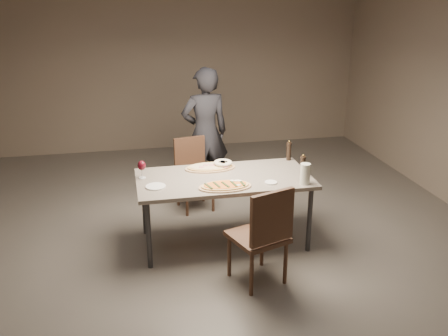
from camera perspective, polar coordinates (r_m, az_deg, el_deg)
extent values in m
plane|color=#5B554F|center=(5.48, 0.00, -8.38)|extent=(7.00, 7.00, 0.00)
plane|color=gray|center=(8.36, -5.02, 11.68)|extent=(6.00, 0.00, 6.00)
cube|color=slate|center=(5.17, 0.00, -1.25)|extent=(1.80, 0.90, 0.04)
cylinder|color=#333335|center=(4.90, -8.61, -7.59)|extent=(0.05, 0.05, 0.71)
cylinder|color=#333335|center=(5.22, 9.74, -5.85)|extent=(0.05, 0.05, 0.71)
cylinder|color=#333335|center=(5.57, -9.10, -4.10)|extent=(0.05, 0.05, 0.71)
cylinder|color=#333335|center=(5.85, 7.15, -2.77)|extent=(0.05, 0.05, 0.71)
ellipsoid|color=white|center=(4.97, 0.93, -1.41)|extent=(0.05, 0.05, 0.01)
ellipsoid|color=white|center=(4.97, 1.82, -1.43)|extent=(0.05, 0.05, 0.01)
ellipsoid|color=white|center=(4.97, 1.36, -1.41)|extent=(0.05, 0.05, 0.01)
ellipsoid|color=white|center=(4.98, 1.57, -1.39)|extent=(0.05, 0.05, 0.01)
ellipsoid|color=white|center=(4.86, 1.68, -1.92)|extent=(0.05, 0.05, 0.01)
cube|color=#243717|center=(4.84, -1.80, -2.06)|extent=(0.06, 0.15, 0.01)
cube|color=#243717|center=(4.87, -0.85, -1.91)|extent=(0.05, 0.15, 0.01)
cube|color=#243717|center=(4.87, 0.17, -1.91)|extent=(0.06, 0.15, 0.01)
cube|color=#243717|center=(4.89, 1.13, -1.81)|extent=(0.05, 0.15, 0.01)
cube|color=#243717|center=(4.92, 2.07, -1.70)|extent=(0.03, 0.15, 0.01)
cylinder|color=tan|center=(5.41, -2.08, 0.34)|extent=(0.06, 0.06, 0.00)
cylinder|color=tan|center=(5.35, 0.15, 0.14)|extent=(0.06, 0.06, 0.00)
cylinder|color=tan|center=(5.35, -2.58, 0.12)|extent=(0.06, 0.06, 0.00)
cylinder|color=tan|center=(5.41, -1.42, 0.34)|extent=(0.06, 0.06, 0.00)
cylinder|color=beige|center=(5.43, -0.12, 0.39)|extent=(0.17, 0.17, 0.07)
torus|color=beige|center=(5.42, -0.12, 0.62)|extent=(0.20, 0.20, 0.03)
cube|color=#9E6840|center=(5.43, 0.13, 0.55)|extent=(0.06, 0.06, 0.04)
cube|color=#9E6840|center=(5.44, -0.17, 0.61)|extent=(0.06, 0.06, 0.04)
cube|color=#9E6840|center=(5.42, -0.36, 0.51)|extent=(0.06, 0.06, 0.04)
cube|color=#9E6840|center=(5.40, -0.07, 0.45)|extent=(0.06, 0.06, 0.04)
cylinder|color=white|center=(5.03, 5.38, -1.66)|extent=(0.12, 0.12, 0.01)
cylinder|color=#A0AA3E|center=(5.03, 5.38, -1.62)|extent=(0.09, 0.09, 0.00)
cylinder|color=black|center=(5.69, 7.42, 1.80)|extent=(0.05, 0.05, 0.18)
cylinder|color=black|center=(5.66, 7.46, 2.79)|extent=(0.06, 0.06, 0.02)
sphere|color=gold|center=(5.65, 7.47, 3.00)|extent=(0.02, 0.02, 0.02)
cylinder|color=black|center=(5.24, 8.99, 0.12)|extent=(0.05, 0.05, 0.19)
cylinder|color=black|center=(5.21, 9.05, 1.20)|extent=(0.06, 0.06, 0.02)
sphere|color=gold|center=(5.20, 9.06, 1.43)|extent=(0.02, 0.02, 0.02)
cylinder|color=silver|center=(5.02, 9.26, -0.66)|extent=(0.10, 0.10, 0.21)
cylinder|color=silver|center=(5.21, -9.31, -1.11)|extent=(0.07, 0.07, 0.01)
cylinder|color=silver|center=(5.19, -9.34, -0.62)|extent=(0.01, 0.01, 0.09)
ellipsoid|color=#480A15|center=(5.16, -9.39, 0.29)|extent=(0.08, 0.08, 0.10)
cylinder|color=white|center=(4.95, -7.82, -2.11)|extent=(0.20, 0.20, 0.01)
cube|color=#452B1D|center=(4.62, 3.86, -7.85)|extent=(0.58, 0.58, 0.04)
cylinder|color=#452B1D|center=(4.51, 3.16, -12.03)|extent=(0.04, 0.04, 0.43)
cylinder|color=#452B1D|center=(4.71, 7.03, -10.71)|extent=(0.04, 0.04, 0.43)
cylinder|color=#452B1D|center=(4.78, 0.61, -9.99)|extent=(0.04, 0.04, 0.43)
cylinder|color=#452B1D|center=(4.97, 4.36, -8.85)|extent=(0.04, 0.04, 0.43)
cube|color=#452B1D|center=(4.35, 5.51, -5.66)|extent=(0.43, 0.18, 0.48)
cube|color=#452B1D|center=(6.11, -3.33, -1.14)|extent=(0.49, 0.49, 0.04)
cylinder|color=#452B1D|center=(6.39, -2.38, -2.19)|extent=(0.03, 0.03, 0.38)
cylinder|color=#452B1D|center=(6.29, -5.26, -2.64)|extent=(0.03, 0.03, 0.38)
cylinder|color=#452B1D|center=(6.10, -1.25, -3.30)|extent=(0.03, 0.03, 0.38)
cylinder|color=#452B1D|center=(5.99, -4.26, -3.79)|extent=(0.03, 0.03, 0.38)
cube|color=#452B1D|center=(6.19, -3.96, 1.62)|extent=(0.39, 0.11, 0.43)
imported|color=black|center=(6.40, -2.18, 4.03)|extent=(0.66, 0.48, 1.69)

